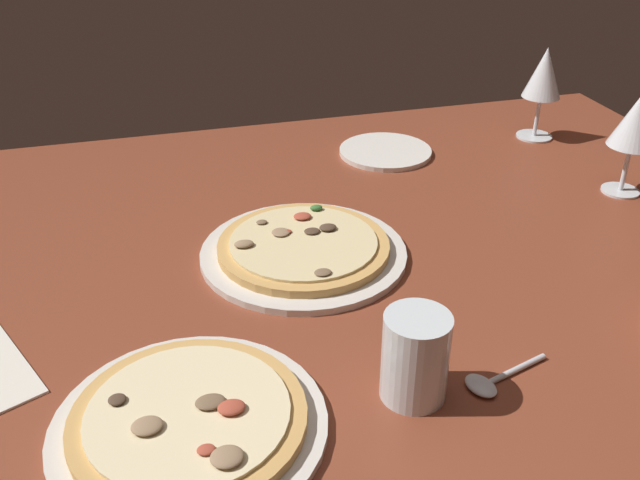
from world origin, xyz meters
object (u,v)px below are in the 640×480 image
Objects in this scene: pizza_side at (189,421)px; wine_glass_far at (636,123)px; spoon at (490,381)px; wine_glass_near at (544,76)px; water_glass at (416,360)px; pizza_main at (303,249)px; side_plate at (385,152)px.

wine_glass_far is at bearing -154.99° from pizza_side.
spoon is (43.15, 37.10, -11.66)cm from wine_glass_far.
water_glass is at bearing 50.66° from wine_glass_near.
pizza_main is 1.65× the size of wine_glass_near.
wine_glass_far is 0.99× the size of side_plate.
wine_glass_near is at bearing -129.34° from water_glass.
wine_glass_far is at bearing 141.43° from side_plate.
wine_glass_far reaches higher than side_plate.
wine_glass_near is 80.15cm from water_glass.
water_glass is at bearing 98.08° from pizza_main.
wine_glass_near is at bearing -140.70° from pizza_side.
pizza_side is at bearing 25.01° from wine_glass_far.
wine_glass_near is (-74.15, -60.69, 11.11)cm from pizza_side.
wine_glass_near is 1.77× the size of water_glass.
spoon reaches higher than side_plate.
pizza_side is at bearing 56.71° from pizza_main.
pizza_main is 33.88cm from spoon.
water_glass is (51.68, 36.11, -7.63)cm from wine_glass_far.
pizza_main is 2.58× the size of spoon.
pizza_main and pizza_side have the same top height.
pizza_main is 1.05× the size of pizza_side.
side_plate is (31.04, -0.06, -11.84)cm from wine_glass_near.
side_plate is (-19.52, -61.76, -4.04)cm from water_glass.
water_glass is 0.89× the size of spoon.
wine_glass_far reaches higher than pizza_main.
wine_glass_far is at bearing -174.14° from pizza_main.
wine_glass_far is (-75.27, -35.11, 10.93)cm from pizza_side.
side_plate is 1.52× the size of spoon.
pizza_main is 35.13cm from pizza_side.
pizza_main is 2.92× the size of water_glass.
side_plate is at bearing -0.12° from wine_glass_near.
spoon is at bearing 112.27° from pizza_main.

